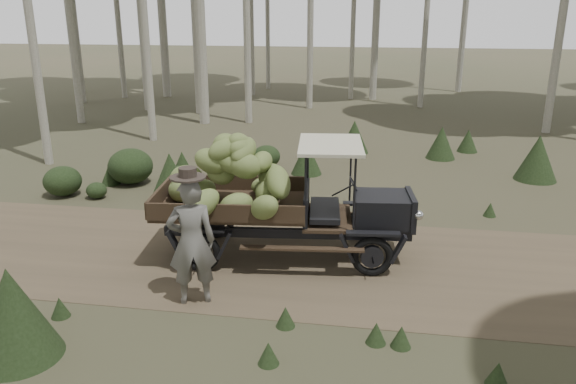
# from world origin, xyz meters

# --- Properties ---
(ground) EXTENTS (120.00, 120.00, 0.00)m
(ground) POSITION_xyz_m (0.00, 0.00, 0.00)
(ground) COLOR #473D2B
(ground) RESTS_ON ground
(dirt_track) EXTENTS (70.00, 4.00, 0.01)m
(dirt_track) POSITION_xyz_m (0.00, 0.00, 0.00)
(dirt_track) COLOR brown
(dirt_track) RESTS_ON ground
(banana_truck) EXTENTS (4.59, 2.38, 2.27)m
(banana_truck) POSITION_xyz_m (-2.77, 0.14, 1.26)
(banana_truck) COLOR black
(banana_truck) RESTS_ON ground
(farmer) EXTENTS (0.81, 0.67, 2.07)m
(farmer) POSITION_xyz_m (-3.41, -1.64, 0.98)
(farmer) COLOR #5F5D57
(farmer) RESTS_ON ground
(undergrowth) EXTENTS (22.94, 16.79, 1.29)m
(undergrowth) POSITION_xyz_m (0.54, 1.42, 0.50)
(undergrowth) COLOR #233319
(undergrowth) RESTS_ON ground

